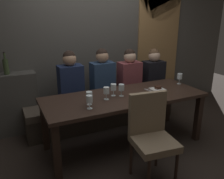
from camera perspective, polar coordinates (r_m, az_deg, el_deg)
The scene contains 20 objects.
ground at distance 3.51m, azimuth 2.87°, elevation -12.90°, with size 9.00×9.00×0.00m, color black.
back_wall_tiled at distance 4.12m, azimuth -5.10°, elevation 13.86°, with size 6.00×0.12×3.00m, color #4C4944.
arched_door at distance 4.72m, azimuth 11.16°, elevation 12.51°, with size 0.90×0.05×2.55m.
back_counter at distance 3.91m, azimuth -25.47°, elevation -3.64°, with size 1.10×0.28×0.95m, color #413E3A.
dining_table at distance 3.22m, azimuth 3.05°, elevation -2.92°, with size 2.20×0.84×0.74m.
banquette_bench at distance 3.96m, azimuth -1.91°, elevation -5.32°, with size 2.50×0.44×0.45m.
chair_near_side at distance 2.67m, azimuth 9.45°, elevation -10.01°, with size 0.49×0.49×0.98m.
diner_redhead at distance 3.60m, azimuth -9.97°, elevation 2.35°, with size 0.36×0.24×0.83m.
diner_bearded at distance 3.77m, azimuth -2.33°, elevation 3.33°, with size 0.36×0.24×0.83m.
diner_far_end at distance 3.95m, azimuth 4.24°, elevation 3.76°, with size 0.36×0.24×0.79m.
diner_near_end at distance 4.23m, azimuth 9.97°, elevation 4.30°, with size 0.36×0.24×0.76m.
wine_bottle_pale_label at distance 3.73m, azimuth -24.23°, elevation 5.17°, with size 0.08×0.08×0.33m.
wine_glass_end_left at distance 2.73m, azimuth -5.48°, elevation -2.37°, with size 0.08×0.08×0.16m.
wine_glass_near_left at distance 3.01m, azimuth -1.38°, elevation -0.31°, with size 0.08×0.08×0.16m.
wine_glass_end_right at distance 2.85m, azimuth -5.54°, elevation -1.46°, with size 0.08×0.08×0.16m.
wine_glass_center_back at distance 3.13m, azimuth 2.29°, elevation 0.43°, with size 0.08×0.08×0.16m.
wine_glass_center_front at distance 3.81m, azimuth 16.02°, elevation 3.01°, with size 0.08×0.08×0.16m.
wine_glass_far_left at distance 3.14m, azimuth 0.35°, elevation 0.51°, with size 0.08×0.08×0.16m.
dessert_plate at distance 3.49m, azimuth 10.96°, elevation 0.24°, with size 0.19×0.19×0.05m.
fork_on_table at distance 3.42m, azimuth 8.89°, elevation -0.21°, with size 0.02×0.17×0.01m, color silver.
Camera 1 is at (-1.45, -2.63, 1.82)m, focal length 37.87 mm.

